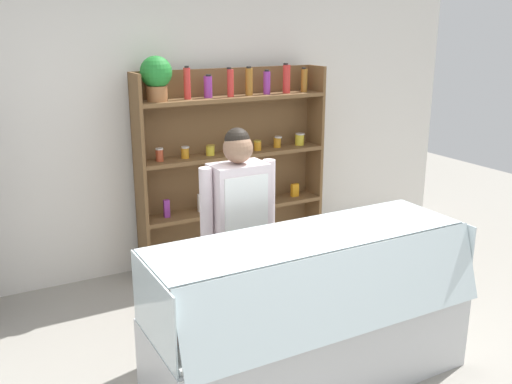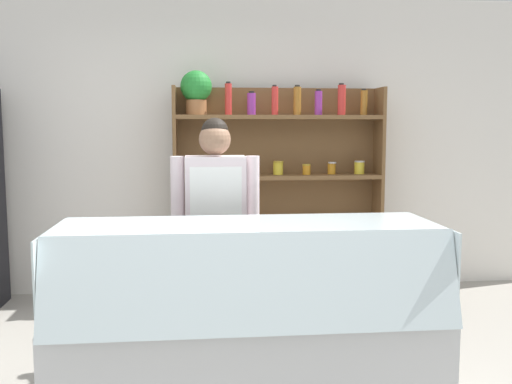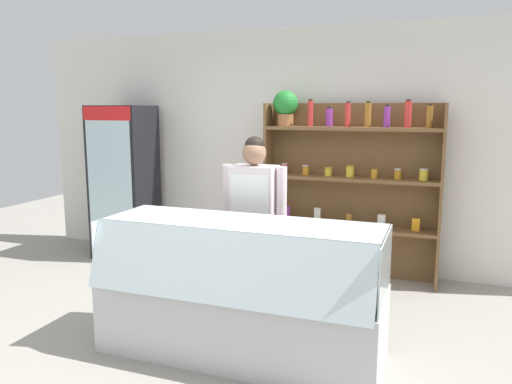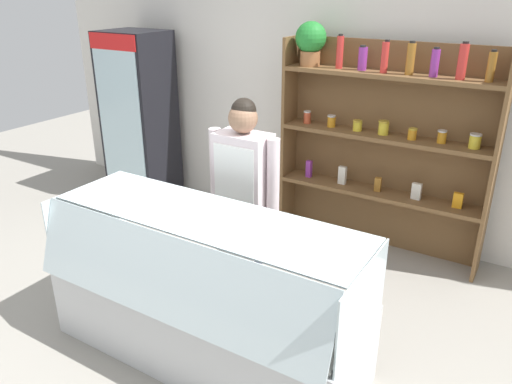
# 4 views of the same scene
# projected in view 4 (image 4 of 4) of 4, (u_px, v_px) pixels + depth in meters

# --- Properties ---
(ground_plane) EXTENTS (12.00, 12.00, 0.00)m
(ground_plane) POSITION_uv_depth(u_px,v_px,m) (192.00, 338.00, 3.50)
(ground_plane) COLOR gray
(back_wall) EXTENTS (6.80, 0.10, 2.70)m
(back_wall) POSITION_uv_depth(u_px,v_px,m) (332.00, 91.00, 4.75)
(back_wall) COLOR white
(back_wall) RESTS_ON ground
(drinks_fridge) EXTENTS (0.68, 0.58, 1.85)m
(drinks_fridge) POSITION_uv_depth(u_px,v_px,m) (139.00, 117.00, 5.55)
(drinks_fridge) COLOR black
(drinks_fridge) RESTS_ON ground
(shelving_unit) EXTENTS (1.85, 0.29, 2.00)m
(shelving_unit) POSITION_uv_depth(u_px,v_px,m) (376.00, 130.00, 4.34)
(shelving_unit) COLOR brown
(shelving_unit) RESTS_ON ground
(deli_display_case) EXTENTS (2.07, 0.80, 1.01)m
(deli_display_case) POSITION_uv_depth(u_px,v_px,m) (205.00, 315.00, 3.24)
(deli_display_case) COLOR silver
(deli_display_case) RESTS_ON ground
(shop_clerk) EXTENTS (0.58, 0.25, 1.58)m
(shop_clerk) POSITION_uv_depth(u_px,v_px,m) (243.00, 188.00, 3.62)
(shop_clerk) COLOR #383D51
(shop_clerk) RESTS_ON ground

